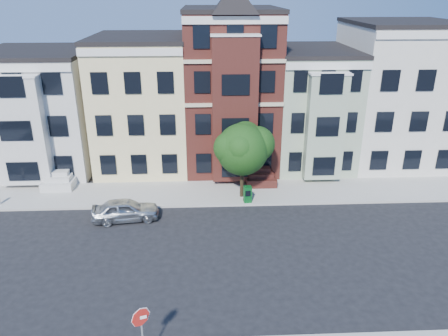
{
  "coord_description": "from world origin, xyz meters",
  "views": [
    {
      "loc": [
        -2.11,
        -20.06,
        13.55
      ],
      "look_at": [
        -1.07,
        2.64,
        4.2
      ],
      "focal_mm": 35.0,
      "sensor_mm": 36.0,
      "label": 1
    }
  ],
  "objects_px": {
    "parked_car": "(125,210)",
    "stop_sign": "(142,332)",
    "street_tree": "(242,153)",
    "newspaper_box": "(248,194)"
  },
  "relations": [
    {
      "from": "parked_car",
      "to": "stop_sign",
      "type": "relative_size",
      "value": 1.42
    },
    {
      "from": "street_tree",
      "to": "stop_sign",
      "type": "relative_size",
      "value": 2.21
    },
    {
      "from": "street_tree",
      "to": "newspaper_box",
      "type": "bearing_deg",
      "value": -69.91
    },
    {
      "from": "street_tree",
      "to": "newspaper_box",
      "type": "xyz_separation_m",
      "value": [
        0.32,
        -0.88,
        -2.67
      ]
    },
    {
      "from": "newspaper_box",
      "to": "stop_sign",
      "type": "bearing_deg",
      "value": -118.38
    },
    {
      "from": "parked_car",
      "to": "stop_sign",
      "type": "bearing_deg",
      "value": -174.97
    },
    {
      "from": "street_tree",
      "to": "newspaper_box",
      "type": "distance_m",
      "value": 2.83
    },
    {
      "from": "street_tree",
      "to": "parked_car",
      "type": "distance_m",
      "value": 8.47
    },
    {
      "from": "street_tree",
      "to": "parked_car",
      "type": "relative_size",
      "value": 1.56
    },
    {
      "from": "street_tree",
      "to": "parked_car",
      "type": "height_order",
      "value": "street_tree"
    }
  ]
}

